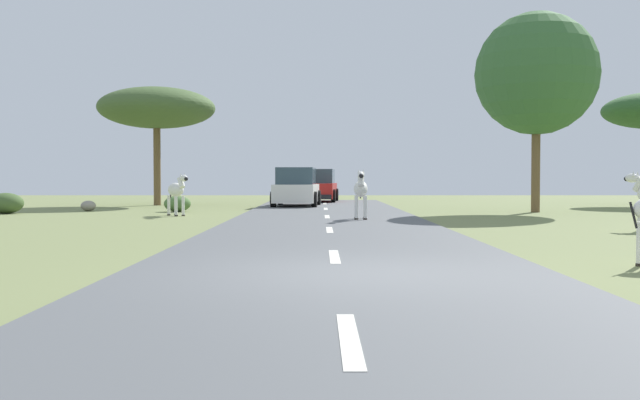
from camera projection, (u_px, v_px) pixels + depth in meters
The scene contains 12 objects.
ground_plane at pixel (359, 277), 9.79m from camera, with size 90.00×90.00×0.00m, color olive.
road at pixel (337, 275), 9.79m from camera, with size 6.00×64.00×0.05m, color #56595B.
lane_markings at pixel (339, 283), 8.78m from camera, with size 0.16×56.00×0.01m.
zebra_0 at pixel (360, 190), 22.35m from camera, with size 0.47×1.63×1.54m.
zebra_2 at pixel (176, 190), 25.28m from camera, with size 1.06×1.41×1.49m.
car_0 at pixel (317, 187), 38.94m from camera, with size 2.28×4.46×1.74m.
car_1 at pixel (296, 188), 32.91m from camera, with size 2.22×4.44×1.74m.
tree_0 at pixel (536, 74), 27.79m from camera, with size 4.69×4.69×7.67m.
tree_2 at pixel (156, 108), 34.79m from camera, with size 5.59×5.59×5.66m.
bush_0 at pixel (177, 204), 28.31m from camera, with size 1.05×0.94×0.63m, color #4C7038.
bush_1 at pixel (5, 203), 26.81m from camera, with size 1.29×1.16×0.77m, color #425B2D.
rock_0 at pixel (87, 206), 28.86m from camera, with size 0.59×0.58×0.42m, color gray.
Camera 1 is at (-0.53, -9.75, 1.34)m, focal length 40.73 mm.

